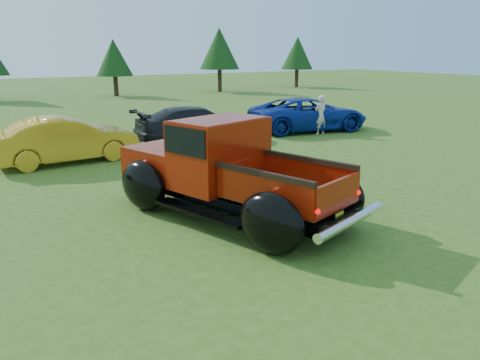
# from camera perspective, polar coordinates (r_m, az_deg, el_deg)

# --- Properties ---
(ground) EXTENTS (120.00, 120.00, 0.00)m
(ground) POSITION_cam_1_polar(r_m,az_deg,el_deg) (9.37, -2.25, -6.85)
(ground) COLOR #365618
(ground) RESTS_ON ground
(tree_mid_right) EXTENTS (2.82, 2.82, 4.40)m
(tree_mid_right) POSITION_cam_1_polar(r_m,az_deg,el_deg) (39.01, -15.12, 14.20)
(tree_mid_right) COLOR #332114
(tree_mid_right) RESTS_ON ground
(tree_east) EXTENTS (3.46, 3.46, 5.40)m
(tree_east) POSITION_cam_1_polar(r_m,az_deg,el_deg) (41.76, -2.53, 15.70)
(tree_east) COLOR #332114
(tree_east) RESTS_ON ground
(tree_far_east) EXTENTS (3.07, 3.07, 4.80)m
(tree_far_east) POSITION_cam_1_polar(r_m,az_deg,el_deg) (47.34, 7.01, 15.10)
(tree_far_east) COLOR #332114
(tree_far_east) RESTS_ON ground
(pickup_truck) EXTENTS (4.18, 6.12, 2.14)m
(pickup_truck) POSITION_cam_1_polar(r_m,az_deg,el_deg) (10.46, -2.50, 1.40)
(pickup_truck) COLOR black
(pickup_truck) RESTS_ON ground
(show_car_yellow) EXTENTS (4.66, 1.97, 1.49)m
(show_car_yellow) POSITION_cam_1_polar(r_m,az_deg,el_deg) (16.29, -20.42, 4.62)
(show_car_yellow) COLOR gold
(show_car_yellow) RESTS_ON ground
(show_car_grey) EXTENTS (4.95, 2.07, 1.43)m
(show_car_grey) POSITION_cam_1_polar(r_m,az_deg,el_deg) (18.67, -5.27, 6.73)
(show_car_grey) COLOR black
(show_car_grey) RESTS_ON ground
(show_car_blue) EXTENTS (5.71, 3.33, 1.49)m
(show_car_blue) POSITION_cam_1_polar(r_m,az_deg,el_deg) (21.68, 8.38, 7.95)
(show_car_blue) COLOR navy
(show_car_blue) RESTS_ON ground
(spectator) EXTENTS (0.66, 0.47, 1.70)m
(spectator) POSITION_cam_1_polar(r_m,az_deg,el_deg) (20.75, 9.78, 7.83)
(spectator) COLOR beige
(spectator) RESTS_ON ground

